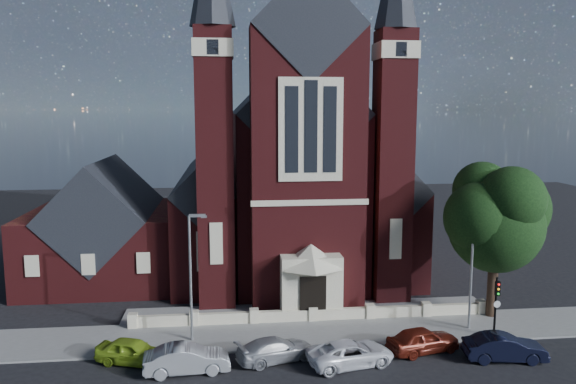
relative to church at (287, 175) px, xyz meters
name	(u,v)px	position (x,y,z in m)	size (l,w,h in m)	color
ground	(297,284)	(0.00, -7.94, -8.19)	(120.00, 120.00, 0.00)	black
pavement_strip	(317,333)	(0.00, -18.44, -8.19)	(60.00, 5.00, 0.12)	slate
forecourt_paving	(308,311)	(0.00, -14.44, -8.19)	(26.00, 3.00, 0.14)	slate
forecourt_wall	(313,321)	(0.00, -16.44, -8.19)	(24.00, 0.40, 0.90)	beige
church	(287,175)	(0.00, 0.00, 0.00)	(20.01, 34.90, 29.20)	#521517
parish_hall	(105,233)	(-16.00, -4.94, -4.17)	(12.00, 12.20, 10.24)	#521517
street_tree	(499,220)	(12.60, -17.23, -1.23)	(6.40, 6.60, 10.70)	black
street_lamp_left	(192,270)	(-7.91, -18.94, -3.59)	(1.16, 0.22, 8.09)	gray
street_lamp_right	(473,262)	(10.09, -18.94, -3.59)	(1.16, 0.22, 8.09)	gray
traffic_signal	(496,299)	(11.00, -20.52, -5.60)	(0.28, 0.42, 4.00)	black
car_lime_van	(133,351)	(-11.18, -21.64, -7.47)	(1.69, 4.19, 1.43)	#8BB323
car_silver_a	(187,359)	(-8.02, -23.11, -7.41)	(1.63, 4.69, 1.54)	gray
car_silver_b	(276,349)	(-3.04, -22.14, -7.52)	(1.87, 4.60, 1.34)	#97999E
car_white_suv	(351,353)	(1.14, -23.16, -7.49)	(2.29, 4.97, 1.38)	white
car_dark_red	(423,340)	(5.80, -21.95, -7.43)	(1.79, 4.45, 1.51)	maroon
car_navy	(505,348)	(10.10, -23.54, -7.42)	(1.61, 4.62, 1.52)	black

